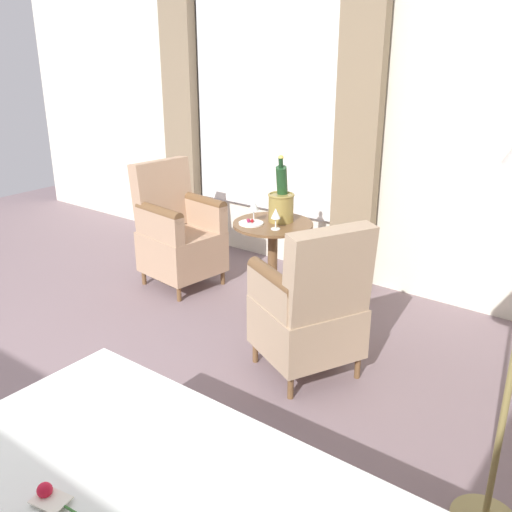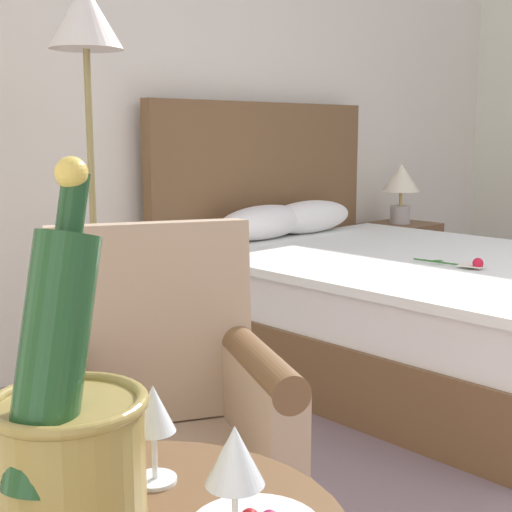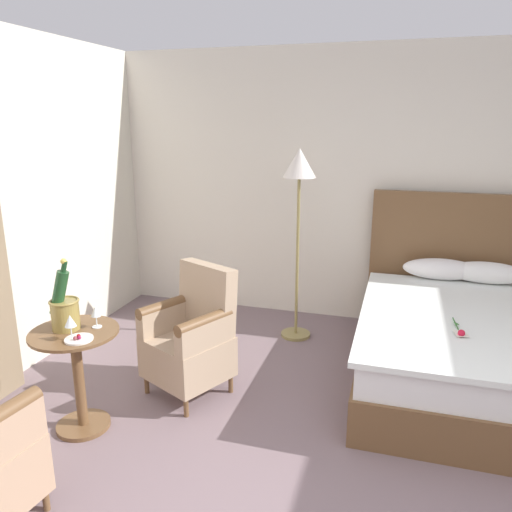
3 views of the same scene
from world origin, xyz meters
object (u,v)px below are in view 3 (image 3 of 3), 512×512
at_px(bed, 469,342).
at_px(snack_plate, 79,339).
at_px(champagne_bucket, 64,309).
at_px(armchair_by_window, 191,338).
at_px(side_table_round, 78,371).
at_px(wine_glass_near_bucket, 70,322).
at_px(wine_glass_near_edge, 96,312).
at_px(floor_lamp_brass, 299,185).

height_order(bed, snack_plate, bed).
bearing_deg(champagne_bucket, armchair_by_window, 46.77).
bearing_deg(side_table_round, bed, 28.86).
xyz_separation_m(side_table_round, snack_plate, (0.11, -0.11, 0.29)).
distance_m(snack_plate, armchair_by_window, 0.91).
bearing_deg(champagne_bucket, snack_plate, -34.11).
relative_size(champagne_bucket, wine_glass_near_bucket, 2.91).
bearing_deg(snack_plate, armchair_by_window, 61.62).
bearing_deg(wine_glass_near_bucket, armchair_by_window, 59.45).
bearing_deg(armchair_by_window, champagne_bucket, -133.23).
bearing_deg(snack_plate, side_table_round, 136.74).
bearing_deg(side_table_round, wine_glass_near_edge, 42.51).
relative_size(bed, armchair_by_window, 2.18).
xyz_separation_m(champagne_bucket, wine_glass_near_bucket, (0.14, -0.13, -0.02)).
xyz_separation_m(bed, wine_glass_near_edge, (-2.44, -1.30, 0.47)).
relative_size(snack_plate, armchair_by_window, 0.18).
bearing_deg(wine_glass_near_bucket, floor_lamp_brass, 63.26).
bearing_deg(floor_lamp_brass, champagne_bucket, -121.71).
bearing_deg(champagne_bucket, bed, 27.88).
height_order(floor_lamp_brass, armchair_by_window, floor_lamp_brass).
distance_m(bed, wine_glass_near_edge, 2.80).
height_order(floor_lamp_brass, snack_plate, floor_lamp_brass).
distance_m(bed, armchair_by_window, 2.15).
relative_size(champagne_bucket, wine_glass_near_edge, 3.23).
xyz_separation_m(wine_glass_near_bucket, snack_plate, (0.04, 0.01, -0.11)).
relative_size(floor_lamp_brass, snack_plate, 10.25).
height_order(side_table_round, snack_plate, snack_plate).
bearing_deg(wine_glass_near_edge, side_table_round, -137.49).
relative_size(bed, side_table_round, 3.03).
relative_size(floor_lamp_brass, armchair_by_window, 1.82).
relative_size(side_table_round, wine_glass_near_bucket, 4.31).
bearing_deg(bed, floor_lamp_brass, 162.56).
xyz_separation_m(bed, wine_glass_near_bucket, (-2.47, -1.52, 0.48)).
relative_size(side_table_round, armchair_by_window, 0.72).
xyz_separation_m(side_table_round, champagne_bucket, (-0.07, 0.02, 0.43)).
height_order(floor_lamp_brass, champagne_bucket, floor_lamp_brass).
bearing_deg(wine_glass_near_edge, champagne_bucket, -156.00).
relative_size(wine_glass_near_bucket, snack_plate, 0.94).
bearing_deg(snack_plate, floor_lamp_brass, 64.16).
height_order(side_table_round, armchair_by_window, armchair_by_window).
bearing_deg(wine_glass_near_bucket, side_table_round, 121.68).
bearing_deg(floor_lamp_brass, snack_plate, -115.84).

